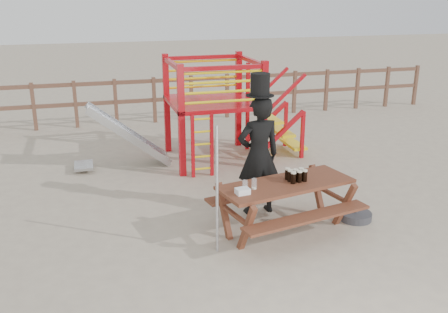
{
  "coord_description": "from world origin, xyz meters",
  "views": [
    {
      "loc": [
        -2.29,
        -5.95,
        3.31
      ],
      "look_at": [
        -0.36,
        0.8,
        0.99
      ],
      "focal_mm": 40.0,
      "sensor_mm": 36.0,
      "label": 1
    }
  ],
  "objects": [
    {
      "name": "ground",
      "position": [
        0.0,
        0.0,
        0.0
      ],
      "size": [
        60.0,
        60.0,
        0.0
      ],
      "primitive_type": "plane",
      "color": "tan",
      "rests_on": "ground"
    },
    {
      "name": "back_fence",
      "position": [
        0.0,
        7.0,
        0.74
      ],
      "size": [
        15.09,
        0.09,
        1.2
      ],
      "color": "brown",
      "rests_on": "ground"
    },
    {
      "name": "playground_fort",
      "position": [
        0.12,
        3.58,
        1.07
      ],
      "size": [
        4.71,
        1.84,
        2.1
      ],
      "color": "#AF0B13",
      "rests_on": "ground"
    },
    {
      "name": "picnic_table",
      "position": [
        0.36,
        0.12,
        0.47
      ],
      "size": [
        2.17,
        1.7,
        0.75
      ],
      "rotation": [
        0.0,
        0.0,
        0.2
      ],
      "color": "brown",
      "rests_on": "ground"
    },
    {
      "name": "man_with_hat",
      "position": [
        0.21,
        0.86,
        0.98
      ],
      "size": [
        0.7,
        0.49,
        2.19
      ],
      "rotation": [
        0.0,
        0.0,
        3.2
      ],
      "color": "black",
      "rests_on": "ground"
    },
    {
      "name": "metal_pole",
      "position": [
        -0.73,
        -0.19,
        0.87
      ],
      "size": [
        0.04,
        0.04,
        1.74
      ],
      "primitive_type": "cylinder",
      "color": "#B2B2B7",
      "rests_on": "ground"
    },
    {
      "name": "parasol_base",
      "position": [
        1.55,
        0.18,
        0.06
      ],
      "size": [
        0.49,
        0.49,
        0.21
      ],
      "color": "#333237",
      "rests_on": "ground"
    },
    {
      "name": "paper_bag",
      "position": [
        -0.36,
        -0.1,
        0.79
      ],
      "size": [
        0.2,
        0.16,
        0.08
      ],
      "primitive_type": "cube",
      "rotation": [
        0.0,
        0.0,
        0.13
      ],
      "color": "white",
      "rests_on": "picnic_table"
    },
    {
      "name": "stout_pints",
      "position": [
        0.51,
        0.14,
        0.84
      ],
      "size": [
        0.28,
        0.24,
        0.17
      ],
      "color": "black",
      "rests_on": "picnic_table"
    },
    {
      "name": "empty_glasses",
      "position": [
        -0.23,
        0.01,
        0.82
      ],
      "size": [
        0.21,
        0.1,
        0.15
      ],
      "color": "silver",
      "rests_on": "picnic_table"
    }
  ]
}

